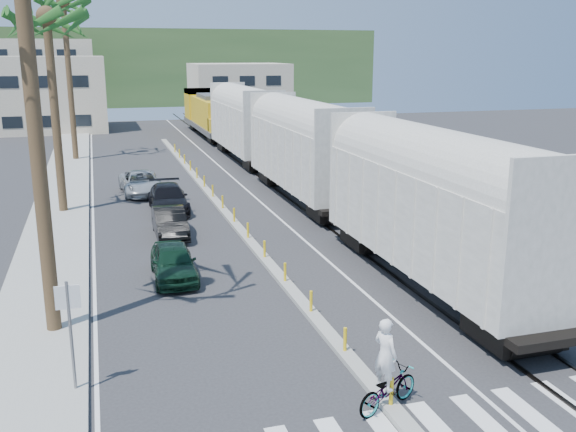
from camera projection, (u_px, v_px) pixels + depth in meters
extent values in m
plane|color=#28282B|center=(373.00, 390.00, 16.42)|extent=(140.00, 140.00, 0.00)
cube|color=gray|center=(62.00, 200.00, 37.23)|extent=(3.00, 90.00, 0.15)
cube|color=black|center=(262.00, 179.00, 43.59)|extent=(0.12, 100.00, 0.06)
cube|color=black|center=(282.00, 178.00, 43.99)|extent=(0.12, 100.00, 0.06)
cube|color=gray|center=(223.00, 209.00, 34.96)|extent=(0.45, 60.00, 0.15)
cylinder|color=yellow|center=(391.00, 391.00, 15.37)|extent=(0.10, 0.10, 0.70)
cylinder|color=yellow|center=(345.00, 339.00, 18.16)|extent=(0.10, 0.10, 0.70)
cylinder|color=yellow|center=(311.00, 301.00, 20.94)|extent=(0.10, 0.10, 0.70)
cylinder|color=yellow|center=(285.00, 272.00, 23.72)|extent=(0.10, 0.10, 0.70)
cylinder|color=yellow|center=(264.00, 249.00, 26.51)|extent=(0.10, 0.10, 0.70)
cylinder|color=yellow|center=(248.00, 230.00, 29.29)|extent=(0.10, 0.10, 0.70)
cylinder|color=yellow|center=(234.00, 215.00, 32.07)|extent=(0.10, 0.10, 0.70)
cylinder|color=yellow|center=(223.00, 202.00, 34.86)|extent=(0.10, 0.10, 0.70)
cylinder|color=yellow|center=(213.00, 191.00, 37.64)|extent=(0.10, 0.10, 0.70)
cylinder|color=yellow|center=(204.00, 181.00, 40.42)|extent=(0.10, 0.10, 0.70)
cylinder|color=yellow|center=(197.00, 173.00, 43.21)|extent=(0.10, 0.10, 0.70)
cylinder|color=yellow|center=(190.00, 166.00, 45.99)|extent=(0.10, 0.10, 0.70)
cylinder|color=yellow|center=(185.00, 159.00, 48.77)|extent=(0.10, 0.10, 0.70)
cylinder|color=yellow|center=(179.00, 153.00, 51.56)|extent=(0.10, 0.10, 0.70)
cylinder|color=yellow|center=(175.00, 148.00, 54.34)|extent=(0.10, 0.10, 0.70)
cube|color=silver|center=(410.00, 432.00, 14.57)|extent=(14.00, 2.20, 0.01)
cube|color=silver|center=(93.00, 199.00, 37.72)|extent=(0.12, 90.00, 0.01)
cube|color=silver|center=(247.00, 190.00, 40.32)|extent=(0.12, 90.00, 0.01)
cube|color=#AAA89C|center=(432.00, 216.00, 22.97)|extent=(3.00, 12.88, 3.40)
cylinder|color=#AAA89C|center=(435.00, 169.00, 22.55)|extent=(2.90, 12.58, 2.90)
cube|color=black|center=(429.00, 274.00, 23.52)|extent=(2.60, 12.88, 1.00)
cube|color=#AAA89C|center=(303.00, 154.00, 36.89)|extent=(3.00, 12.88, 3.40)
cylinder|color=#AAA89C|center=(303.00, 125.00, 36.47)|extent=(2.90, 12.58, 2.90)
cube|color=black|center=(303.00, 192.00, 37.43)|extent=(2.60, 12.88, 1.00)
cube|color=#AAA89C|center=(244.00, 126.00, 50.81)|extent=(3.00, 12.88, 3.40)
cylinder|color=#AAA89C|center=(244.00, 105.00, 50.39)|extent=(2.90, 12.58, 2.90)
cube|color=black|center=(245.00, 154.00, 51.35)|extent=(2.60, 12.88, 1.00)
cube|color=#4C4C4F|center=(210.00, 126.00, 66.06)|extent=(3.00, 17.00, 0.50)
cube|color=gold|center=(211.00, 111.00, 64.75)|extent=(2.70, 12.24, 2.60)
cube|color=gold|center=(200.00, 103.00, 70.97)|extent=(3.00, 3.74, 3.20)
cube|color=black|center=(210.00, 132.00, 66.21)|extent=(2.60, 13.60, 0.90)
cylinder|color=brown|center=(38.00, 156.00, 18.40)|extent=(0.44, 0.44, 11.00)
cylinder|color=brown|center=(56.00, 120.00, 33.28)|extent=(0.44, 0.44, 10.00)
sphere|color=#19501A|center=(46.00, 16.00, 32.01)|extent=(3.20, 3.20, 3.20)
cylinder|color=brown|center=(70.00, 84.00, 49.82)|extent=(0.44, 0.44, 12.00)
sphere|color=#19501A|center=(63.00, 1.00, 48.30)|extent=(3.20, 3.20, 3.20)
cylinder|color=slate|center=(71.00, 339.00, 15.87)|extent=(0.08, 0.08, 3.00)
cube|color=silver|center=(68.00, 297.00, 15.60)|extent=(0.60, 0.04, 0.60)
cube|color=#B4A78F|center=(48.00, 94.00, 69.89)|extent=(12.00, 10.00, 8.00)
cube|color=#B4A78F|center=(39.00, 79.00, 83.93)|extent=(14.00, 12.00, 10.00)
cube|color=#B4A78F|center=(239.00, 91.00, 83.85)|extent=(12.00, 10.00, 7.00)
cube|color=#385628|center=(130.00, 67.00, 107.72)|extent=(80.00, 20.00, 12.00)
imported|color=black|center=(173.00, 262.00, 24.31)|extent=(1.75, 4.05, 1.36)
imported|color=black|center=(170.00, 222.00, 29.96)|extent=(1.48, 4.10, 1.34)
imported|color=black|center=(168.00, 198.00, 34.67)|extent=(2.31, 5.06, 1.43)
imported|color=#B5B8BB|center=(141.00, 183.00, 39.03)|extent=(2.90, 5.24, 1.38)
imported|color=#9EA0A5|center=(388.00, 389.00, 15.44)|extent=(2.15, 2.48, 1.03)
imported|color=white|center=(385.00, 354.00, 15.18)|extent=(0.98, 0.92, 1.80)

